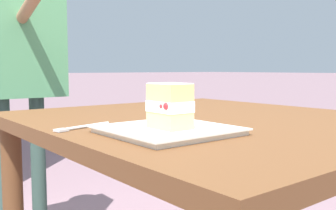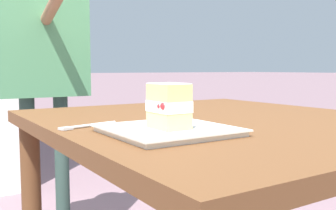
{
  "view_description": "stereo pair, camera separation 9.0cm",
  "coord_description": "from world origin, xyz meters",
  "px_view_note": "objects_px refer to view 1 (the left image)",
  "views": [
    {
      "loc": [
        -0.86,
        0.85,
        0.9
      ],
      "look_at": [
        -0.17,
        0.3,
        0.82
      ],
      "focal_mm": 41.25,
      "sensor_mm": 36.0,
      "label": 1
    },
    {
      "loc": [
        -0.92,
        0.78,
        0.9
      ],
      "look_at": [
        -0.17,
        0.3,
        0.82
      ],
      "focal_mm": 41.25,
      "sensor_mm": 36.0,
      "label": 2
    }
  ],
  "objects_px": {
    "diner_person": "(17,44)",
    "dessert_fork": "(80,127)",
    "patio_table": "(209,150)",
    "cake_slice": "(170,106)",
    "dessert_plate": "(168,130)"
  },
  "relations": [
    {
      "from": "diner_person",
      "to": "dessert_fork",
      "type": "bearing_deg",
      "value": 171.23
    },
    {
      "from": "patio_table",
      "to": "diner_person",
      "type": "distance_m",
      "value": 1.08
    },
    {
      "from": "patio_table",
      "to": "cake_slice",
      "type": "height_order",
      "value": "cake_slice"
    },
    {
      "from": "patio_table",
      "to": "dessert_fork",
      "type": "relative_size",
      "value": 6.85
    },
    {
      "from": "dessert_plate",
      "to": "diner_person",
      "type": "bearing_deg",
      "value": -0.81
    },
    {
      "from": "dessert_plate",
      "to": "cake_slice",
      "type": "relative_size",
      "value": 2.68
    },
    {
      "from": "dessert_plate",
      "to": "diner_person",
      "type": "xyz_separation_m",
      "value": [
        1.14,
        -0.02,
        0.26
      ]
    },
    {
      "from": "dessert_plate",
      "to": "dessert_fork",
      "type": "distance_m",
      "value": 0.24
    },
    {
      "from": "cake_slice",
      "to": "diner_person",
      "type": "relative_size",
      "value": 0.07
    },
    {
      "from": "patio_table",
      "to": "diner_person",
      "type": "bearing_deg",
      "value": 16.12
    },
    {
      "from": "patio_table",
      "to": "diner_person",
      "type": "relative_size",
      "value": 0.76
    },
    {
      "from": "dessert_plate",
      "to": "dessert_fork",
      "type": "relative_size",
      "value": 1.64
    },
    {
      "from": "patio_table",
      "to": "diner_person",
      "type": "height_order",
      "value": "diner_person"
    },
    {
      "from": "patio_table",
      "to": "dessert_plate",
      "type": "relative_size",
      "value": 4.18
    },
    {
      "from": "patio_table",
      "to": "dessert_plate",
      "type": "bearing_deg",
      "value": 119.02
    }
  ]
}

